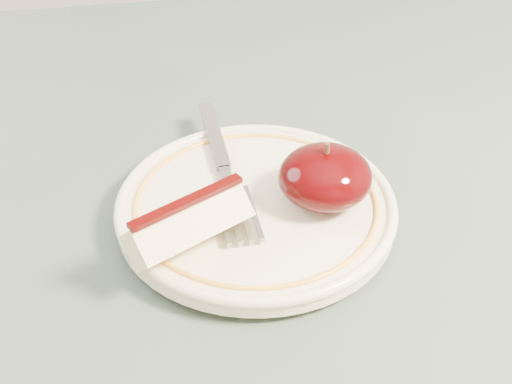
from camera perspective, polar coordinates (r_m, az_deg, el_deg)
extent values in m
cylinder|color=brown|center=(1.18, 13.92, -2.98)|extent=(0.05, 0.05, 0.71)
cube|color=#43534A|center=(0.55, -4.35, -5.43)|extent=(0.90, 0.90, 0.04)
cylinder|color=white|center=(0.55, 0.00, -2.06)|extent=(0.12, 0.12, 0.01)
cylinder|color=white|center=(0.54, 0.00, -1.33)|extent=(0.21, 0.21, 0.01)
torus|color=white|center=(0.54, 0.00, -0.92)|extent=(0.21, 0.21, 0.01)
torus|color=gold|center=(0.54, 0.00, -0.80)|extent=(0.19, 0.19, 0.00)
ellipsoid|color=black|center=(0.53, 5.54, 1.20)|extent=(0.07, 0.07, 0.04)
cylinder|color=#472D19|center=(0.52, 5.70, 3.37)|extent=(0.00, 0.00, 0.01)
cube|color=beige|center=(0.49, -5.41, -2.70)|extent=(0.10, 0.07, 0.04)
cube|color=#330101|center=(0.48, -5.55, -0.78)|extent=(0.08, 0.05, 0.00)
cube|color=gray|center=(0.61, -3.36, 4.60)|extent=(0.02, 0.10, 0.00)
cube|color=gray|center=(0.55, -2.33, 1.11)|extent=(0.01, 0.03, 0.00)
cube|color=gray|center=(0.53, -1.85, -0.54)|extent=(0.03, 0.02, 0.00)
cube|color=gray|center=(0.51, 0.05, -2.43)|extent=(0.00, 0.04, 0.00)
cube|color=gray|center=(0.51, -0.81, -2.55)|extent=(0.00, 0.04, 0.00)
cube|color=gray|center=(0.51, -1.67, -2.66)|extent=(0.00, 0.04, 0.00)
cube|color=gray|center=(0.51, -2.53, -2.78)|extent=(0.00, 0.04, 0.00)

